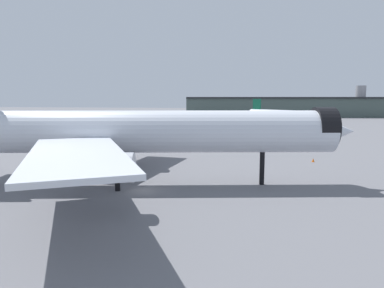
% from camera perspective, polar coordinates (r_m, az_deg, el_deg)
% --- Properties ---
extents(ground, '(900.00, 900.00, 0.00)m').
position_cam_1_polar(ground, '(54.05, -7.84, -7.55)').
color(ground, slate).
extents(airliner_near_gate, '(69.44, 62.56, 19.38)m').
position_cam_1_polar(airliner_near_gate, '(56.11, -8.95, 1.86)').
color(airliner_near_gate, silver).
rests_on(airliner_near_gate, ground).
extents(airliner_far_taxiway, '(40.00, 38.03, 13.63)m').
position_cam_1_polar(airliner_far_taxiway, '(169.40, 14.94, 4.54)').
color(airliner_far_taxiway, silver).
rests_on(airliner_far_taxiway, ground).
extents(terminal_building, '(167.44, 39.84, 23.19)m').
position_cam_1_polar(terminal_building, '(274.44, 17.10, 5.83)').
color(terminal_building, '#475651').
rests_on(terminal_building, ground).
extents(traffic_cone_wingtip, '(0.64, 0.64, 0.80)m').
position_cam_1_polar(traffic_cone_wingtip, '(81.48, 19.17, -2.51)').
color(traffic_cone_wingtip, '#F2600C').
rests_on(traffic_cone_wingtip, ground).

